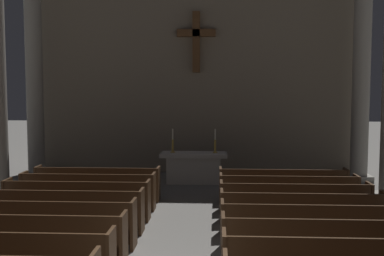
# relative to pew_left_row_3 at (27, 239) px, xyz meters

# --- Properties ---
(pew_left_row_3) EXTENTS (3.45, 0.50, 0.95)m
(pew_left_row_3) POSITION_rel_pew_left_row_3_xyz_m (0.00, 0.00, 0.00)
(pew_left_row_3) COLOR #422B19
(pew_left_row_3) RESTS_ON ground
(pew_left_row_4) EXTENTS (3.45, 0.50, 0.95)m
(pew_left_row_4) POSITION_rel_pew_left_row_3_xyz_m (0.00, 0.96, 0.00)
(pew_left_row_4) COLOR #422B19
(pew_left_row_4) RESTS_ON ground
(pew_left_row_5) EXTENTS (3.45, 0.50, 0.95)m
(pew_left_row_5) POSITION_rel_pew_left_row_3_xyz_m (0.00, 1.91, 0.00)
(pew_left_row_5) COLOR #422B19
(pew_left_row_5) RESTS_ON ground
(pew_left_row_6) EXTENTS (3.45, 0.50, 0.95)m
(pew_left_row_6) POSITION_rel_pew_left_row_3_xyz_m (0.00, 2.87, 0.00)
(pew_left_row_6) COLOR #422B19
(pew_left_row_6) RESTS_ON ground
(pew_left_row_7) EXTENTS (3.45, 0.50, 0.95)m
(pew_left_row_7) POSITION_rel_pew_left_row_3_xyz_m (0.00, 3.82, 0.00)
(pew_left_row_7) COLOR #422B19
(pew_left_row_7) RESTS_ON ground
(pew_left_row_8) EXTENTS (3.45, 0.50, 0.95)m
(pew_left_row_8) POSITION_rel_pew_left_row_3_xyz_m (0.00, 4.78, 0.00)
(pew_left_row_8) COLOR #422B19
(pew_left_row_8) RESTS_ON ground
(pew_right_row_3) EXTENTS (3.45, 0.50, 0.95)m
(pew_right_row_3) POSITION_rel_pew_left_row_3_xyz_m (5.11, 0.00, 0.00)
(pew_right_row_3) COLOR #422B19
(pew_right_row_3) RESTS_ON ground
(pew_right_row_4) EXTENTS (3.45, 0.50, 0.95)m
(pew_right_row_4) POSITION_rel_pew_left_row_3_xyz_m (5.11, 0.96, 0.00)
(pew_right_row_4) COLOR #422B19
(pew_right_row_4) RESTS_ON ground
(pew_right_row_5) EXTENTS (3.45, 0.50, 0.95)m
(pew_right_row_5) POSITION_rel_pew_left_row_3_xyz_m (5.11, 1.91, 0.00)
(pew_right_row_5) COLOR #422B19
(pew_right_row_5) RESTS_ON ground
(pew_right_row_6) EXTENTS (3.45, 0.50, 0.95)m
(pew_right_row_6) POSITION_rel_pew_left_row_3_xyz_m (5.11, 2.87, 0.00)
(pew_right_row_6) COLOR #422B19
(pew_right_row_6) RESTS_ON ground
(pew_right_row_7) EXTENTS (3.45, 0.50, 0.95)m
(pew_right_row_7) POSITION_rel_pew_left_row_3_xyz_m (5.11, 3.82, 0.00)
(pew_right_row_7) COLOR #422B19
(pew_right_row_7) RESTS_ON ground
(pew_right_row_8) EXTENTS (3.45, 0.50, 0.95)m
(pew_right_row_8) POSITION_rel_pew_left_row_3_xyz_m (5.11, 4.78, 0.00)
(pew_right_row_8) COLOR #422B19
(pew_right_row_8) RESTS_ON ground
(column_left_fourth) EXTENTS (0.87, 0.87, 7.41)m
(column_left_fourth) POSITION_rel_pew_left_row_3_xyz_m (-3.01, 8.00, 3.14)
(column_left_fourth) COLOR #9E998E
(column_left_fourth) RESTS_ON ground
(column_right_fourth) EXTENTS (0.87, 0.87, 7.41)m
(column_right_fourth) POSITION_rel_pew_left_row_3_xyz_m (8.11, 8.00, 3.14)
(column_right_fourth) COLOR #9E998E
(column_right_fourth) RESTS_ON ground
(altar) EXTENTS (2.20, 0.90, 1.01)m
(altar) POSITION_rel_pew_left_row_3_xyz_m (2.55, 7.37, 0.06)
(altar) COLOR #BCB7AD
(altar) RESTS_ON ground
(candlestick_left) EXTENTS (0.16, 0.16, 0.79)m
(candlestick_left) POSITION_rel_pew_left_row_3_xyz_m (1.85, 7.37, 0.79)
(candlestick_left) COLOR #B79338
(candlestick_left) RESTS_ON altar
(candlestick_right) EXTENTS (0.16, 0.16, 0.79)m
(candlestick_right) POSITION_rel_pew_left_row_3_xyz_m (3.25, 7.37, 0.79)
(candlestick_right) COLOR #B79338
(candlestick_right) RESTS_ON altar
(apse_with_cross) EXTENTS (12.05, 0.51, 8.73)m
(apse_with_cross) POSITION_rel_pew_left_row_3_xyz_m (2.55, 9.41, 3.89)
(apse_with_cross) COLOR gray
(apse_with_cross) RESTS_ON ground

